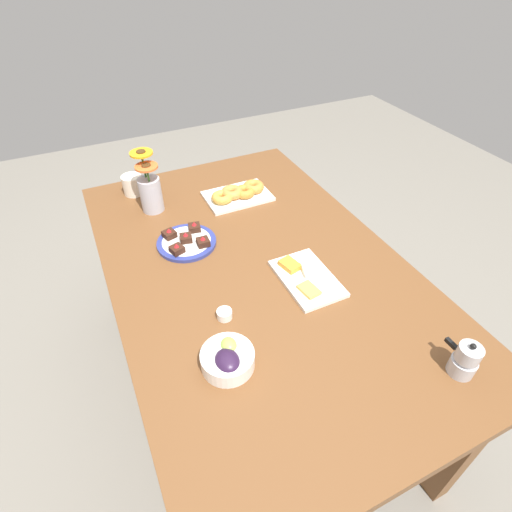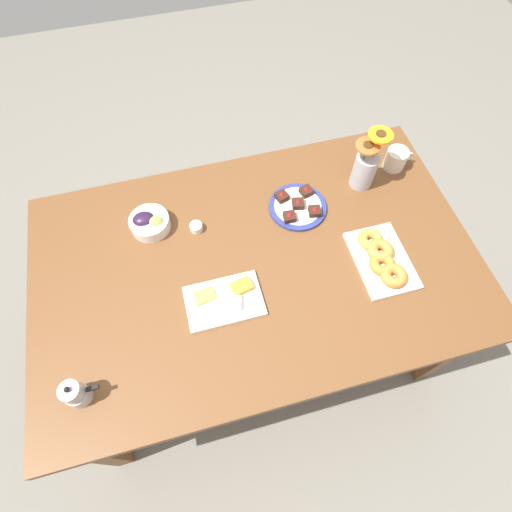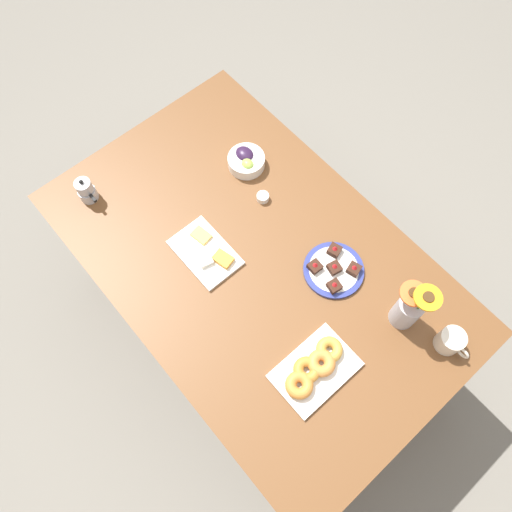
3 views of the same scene
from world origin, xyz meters
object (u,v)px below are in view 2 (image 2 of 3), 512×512
object	(u,v)px
coffee_mug	(396,159)
grape_bowl	(149,222)
dining_table	(256,272)
jam_cup_honey	(196,227)
cheese_platter	(225,300)
dessert_plate	(298,206)
moka_pot	(76,394)
croissant_platter	(382,258)
flower_vase	(365,167)

from	to	relation	value
coffee_mug	grape_bowl	size ratio (longest dim) A/B	0.82
dining_table	jam_cup_honey	world-z (taller)	jam_cup_honey
grape_bowl	cheese_platter	xyz separation A→B (m)	(0.21, -0.37, -0.02)
dining_table	coffee_mug	distance (m)	0.74
jam_cup_honey	dessert_plate	bearing A→B (deg)	-0.72
coffee_mug	moka_pot	size ratio (longest dim) A/B	1.03
coffee_mug	grape_bowl	distance (m)	1.02
grape_bowl	coffee_mug	bearing A→B (deg)	2.27
coffee_mug	croissant_platter	bearing A→B (deg)	-120.24
dessert_plate	flower_vase	size ratio (longest dim) A/B	0.86
flower_vase	dining_table	bearing A→B (deg)	-154.23
dining_table	cheese_platter	world-z (taller)	cheese_platter
jam_cup_honey	grape_bowl	bearing A→B (deg)	161.35
dining_table	flower_vase	size ratio (longest dim) A/B	6.18
dessert_plate	moka_pot	size ratio (longest dim) A/B	1.88
coffee_mug	jam_cup_honey	distance (m)	0.86
dining_table	moka_pot	xyz separation A→B (m)	(-0.63, -0.32, 0.13)
coffee_mug	moka_pot	distance (m)	1.44
grape_bowl	croissant_platter	xyz separation A→B (m)	(0.78, -0.37, -0.01)
croissant_platter	moka_pot	world-z (taller)	moka_pot
grape_bowl	flower_vase	distance (m)	0.85
coffee_mug	flower_vase	distance (m)	0.18
flower_vase	moka_pot	bearing A→B (deg)	-153.82
jam_cup_honey	flower_vase	bearing A→B (deg)	4.19
coffee_mug	jam_cup_honey	bearing A→B (deg)	-173.55
croissant_platter	flower_vase	bearing A→B (deg)	79.06
cheese_platter	jam_cup_honey	bearing A→B (deg)	97.23
flower_vase	moka_pot	world-z (taller)	flower_vase
coffee_mug	croissant_platter	world-z (taller)	coffee_mug
jam_cup_honey	moka_pot	bearing A→B (deg)	-131.64
croissant_platter	jam_cup_honey	xyz separation A→B (m)	(-0.61, 0.31, -0.01)
cheese_platter	moka_pot	bearing A→B (deg)	-158.47
flower_vase	moka_pot	distance (m)	1.27
dining_table	jam_cup_honey	bearing A→B (deg)	133.25
croissant_platter	flower_vase	size ratio (longest dim) A/B	1.10
dessert_plate	flower_vase	world-z (taller)	flower_vase
coffee_mug	grape_bowl	bearing A→B (deg)	-177.73
grape_bowl	flower_vase	world-z (taller)	flower_vase
croissant_platter	flower_vase	world-z (taller)	flower_vase
coffee_mug	flower_vase	xyz separation A→B (m)	(-0.17, -0.05, 0.05)
cheese_platter	dessert_plate	world-z (taller)	dessert_plate
coffee_mug	croissant_platter	size ratio (longest dim) A/B	0.43
cheese_platter	jam_cup_honey	xyz separation A→B (m)	(-0.04, 0.31, 0.00)
dining_table	flower_vase	world-z (taller)	flower_vase
dining_table	moka_pot	world-z (taller)	moka_pot
coffee_mug	jam_cup_honey	world-z (taller)	coffee_mug
coffee_mug	jam_cup_honey	size ratio (longest dim) A/B	2.55
grape_bowl	jam_cup_honey	bearing A→B (deg)	-18.65
coffee_mug	flower_vase	size ratio (longest dim) A/B	0.47
cheese_platter	dessert_plate	xyz separation A→B (m)	(0.36, 0.31, 0.00)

